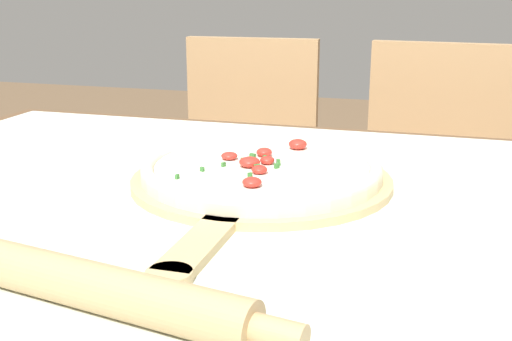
{
  "coord_description": "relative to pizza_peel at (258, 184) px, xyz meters",
  "views": [
    {
      "loc": [
        0.28,
        -0.81,
        1.03
      ],
      "look_at": [
        0.02,
        0.05,
        0.76
      ],
      "focal_mm": 45.0,
      "sensor_mm": 36.0,
      "label": 1
    }
  ],
  "objects": [
    {
      "name": "dining_table",
      "position": [
        -0.02,
        -0.07,
        -0.1
      ],
      "size": [
        1.41,
        1.05,
        0.73
      ],
      "color": "brown",
      "rests_on": "ground_plane"
    },
    {
      "name": "towel_cloth",
      "position": [
        -0.02,
        -0.07,
        -0.01
      ],
      "size": [
        1.33,
        0.97,
        0.0
      ],
      "color": "silver",
      "rests_on": "dining_table"
    },
    {
      "name": "pizza_peel",
      "position": [
        0.0,
        0.0,
        0.0
      ],
      "size": [
        0.39,
        0.57,
        0.01
      ],
      "color": "tan",
      "rests_on": "towel_cloth"
    },
    {
      "name": "pizza",
      "position": [
        0.0,
        0.02,
        0.02
      ],
      "size": [
        0.36,
        0.36,
        0.04
      ],
      "color": "beige",
      "rests_on": "pizza_peel"
    },
    {
      "name": "rolling_pin",
      "position": [
        -0.05,
        -0.4,
        0.02
      ],
      "size": [
        0.43,
        0.1,
        0.05
      ],
      "rotation": [
        0.0,
        0.0,
        -0.17
      ],
      "color": "tan",
      "rests_on": "towel_cloth"
    },
    {
      "name": "chair_left",
      "position": [
        -0.27,
        0.79,
        -0.23
      ],
      "size": [
        0.42,
        0.42,
        0.88
      ],
      "rotation": [
        0.0,
        0.0,
        0.05
      ],
      "color": "tan",
      "rests_on": "ground_plane"
    },
    {
      "name": "chair_right",
      "position": [
        0.25,
        0.79,
        -0.23
      ],
      "size": [
        0.43,
        0.43,
        0.88
      ],
      "rotation": [
        0.0,
        0.0,
        -0.08
      ],
      "color": "tan",
      "rests_on": "ground_plane"
    }
  ]
}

